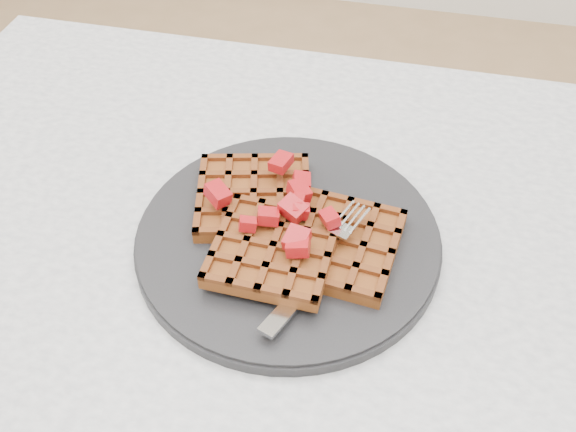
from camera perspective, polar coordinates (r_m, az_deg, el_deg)
The scene contains 5 objects.
table at distance 0.72m, azimuth 6.52°, elevation -11.78°, with size 1.20×0.80×0.75m.
plate at distance 0.65m, azimuth -0.00°, elevation -1.95°, with size 0.31×0.31×0.02m, color black.
waffles at distance 0.64m, azimuth -0.06°, elevation -1.04°, with size 0.23×0.20×0.03m.
strawberry_pile at distance 0.62m, azimuth -0.00°, elevation 0.90°, with size 0.15×0.15×0.02m, color #94030A, non-canonical shape.
fork at distance 0.61m, azimuth 3.14°, elevation -4.37°, with size 0.02×0.18×0.02m, color silver, non-canonical shape.
Camera 1 is at (0.01, -0.39, 1.24)m, focal length 40.00 mm.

